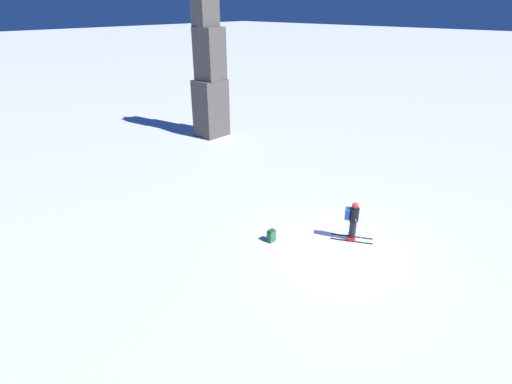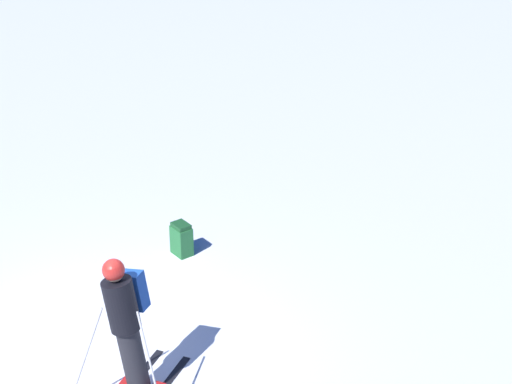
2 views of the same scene
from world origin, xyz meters
The scene contains 4 objects.
ground_plane centered at (0.00, 0.00, 0.00)m, with size 300.00×300.00×0.00m, color white.
skier centered at (0.68, -0.04, 0.96)m, with size 1.40×1.63×1.74m.
rock_pillar centered at (6.31, 14.24, 4.55)m, with size 1.95×1.72×10.85m.
spare_backpack centered at (-1.44, 2.22, 0.24)m, with size 0.31×0.24×0.50m.
Camera 1 is at (-11.61, -6.25, 8.40)m, focal length 28.00 mm.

